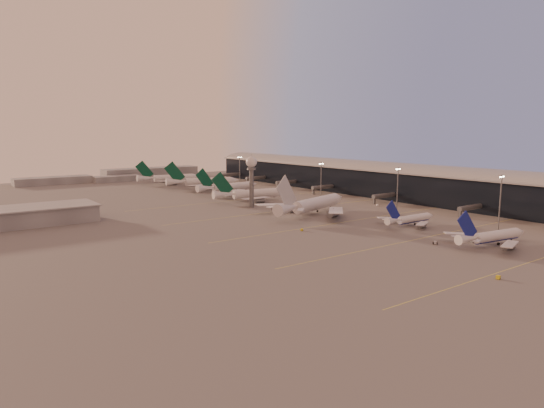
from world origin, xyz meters
TOP-DOWN VIEW (x-y plane):
  - ground at (0.00, 0.00)m, footprint 700.00×700.00m
  - taxiway_markings at (30.00, 56.00)m, footprint 180.00×185.25m
  - terminal at (107.88, 110.09)m, footprint 57.00×362.00m
  - hangar at (-120.00, 140.00)m, footprint 82.00×27.00m
  - radar_tower at (5.00, 120.00)m, footprint 6.40×6.40m
  - mast_a at (58.00, 0.00)m, footprint 3.60×0.56m
  - mast_b at (55.00, 55.00)m, footprint 3.60×0.56m
  - mast_c at (50.00, 110.00)m, footprint 3.60×0.56m
  - mast_d at (48.00, 200.00)m, footprint 3.60×0.56m
  - distant_horizon at (2.62, 325.14)m, footprint 165.00×37.50m
  - narrowbody_near at (26.94, -14.48)m, footprint 38.83×30.79m
  - narrowbody_mid at (34.37, 29.84)m, footprint 34.01×27.17m
  - widebody_white at (17.77, 80.49)m, footprint 63.95×50.44m
  - greentail_a at (19.50, 140.81)m, footprint 53.78×43.20m
  - greentail_b at (26.95, 182.11)m, footprint 52.78×42.47m
  - greentail_c at (27.85, 220.57)m, footprint 57.90×46.24m
  - greentail_d at (20.18, 265.51)m, footprint 54.95×44.07m
  - gsv_truck_a at (-11.78, -38.59)m, footprint 6.17×2.89m
  - gsv_catering_a at (55.59, -6.56)m, footprint 5.36×3.65m
  - gsv_tug_mid at (11.61, 0.27)m, footprint 4.23×4.49m
  - gsv_truck_b at (39.18, 41.11)m, footprint 6.18×4.30m
  - gsv_truck_c at (-14.23, 51.18)m, footprint 5.49×4.68m
  - gsv_catering_b at (67.75, 79.27)m, footprint 5.95×4.38m
  - gsv_tug_far at (10.21, 105.99)m, footprint 4.25×4.35m
  - gsv_tug_hangar at (36.21, 160.99)m, footprint 3.75×2.63m

SIDE VIEW (x-z plane):
  - ground at x=0.00m, z-range 0.00..0.00m
  - taxiway_markings at x=30.00m, z-range 0.00..0.02m
  - gsv_tug_hangar at x=36.21m, z-range 0.01..1.00m
  - gsv_tug_far at x=10.21m, z-range 0.02..1.10m
  - gsv_tug_mid at x=11.61m, z-range 0.02..1.13m
  - gsv_truck_c at x=-14.23m, z-range 0.02..2.19m
  - gsv_truck_b at x=39.18m, z-range 0.02..2.38m
  - gsv_truck_a at x=-11.78m, z-range 0.02..2.42m
  - gsv_catering_a at x=55.59m, z-range 0.00..4.04m
  - gsv_catering_b at x=67.75m, z-range 0.00..4.46m
  - narrowbody_mid at x=34.37m, z-range -3.95..9.34m
  - narrowbody_near at x=26.94m, z-range -4.53..10.69m
  - greentail_b at x=26.95m, z-range -6.20..12.97m
  - greentail_a at x=19.50m, z-range -6.33..13.24m
  - greentail_d at x=20.18m, z-range -6.48..13.57m
  - greentail_c at x=27.85m, z-range -6.91..14.45m
  - distant_horizon at x=2.62m, z-range -0.61..8.39m
  - widebody_white at x=17.77m, z-range -7.60..15.68m
  - hangar at x=-120.00m, z-range 0.07..8.57m
  - terminal at x=107.88m, z-range -1.00..22.04m
  - mast_a at x=58.00m, z-range 1.24..26.24m
  - mast_b at x=55.00m, z-range 1.24..26.24m
  - mast_c at x=50.00m, z-range 1.24..26.24m
  - mast_d at x=48.00m, z-range 1.24..26.24m
  - radar_tower at x=5.00m, z-range 5.40..36.50m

